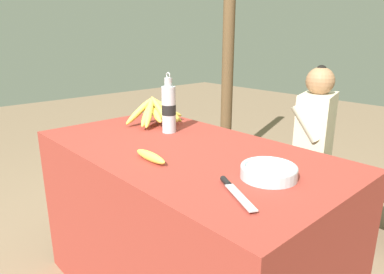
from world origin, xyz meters
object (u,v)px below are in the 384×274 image
Objects in this scene: support_post_near at (228,54)px; loose_banana_front at (150,156)px; water_bottle at (169,108)px; seated_vendor at (308,135)px; banana_bunch_ripe at (157,112)px; serving_bowl at (268,171)px; wooden_bench at (313,173)px; knife at (232,189)px.

loose_banana_front is at bearing -55.99° from support_post_near.
seated_vendor is at bearing 78.92° from water_bottle.
banana_bunch_ripe is 1.64m from support_post_near.
banana_bunch_ripe is 1.10m from seated_vendor.
wooden_bench is at bearing 110.29° from serving_bowl.
banana_bunch_ripe reaches higher than serving_bowl.
loose_banana_front reaches higher than wooden_bench.
banana_bunch_ripe is 1.88× the size of loose_banana_front.
water_bottle reaches higher than banana_bunch_ripe.
loose_banana_front is at bearing -149.43° from knife.
banana_bunch_ripe is 1.81× the size of serving_bowl.
wooden_bench is (-0.03, 1.42, -0.48)m from loose_banana_front.
knife is 1.44m from seated_vendor.
water_bottle reaches higher than wooden_bench.
support_post_near reaches higher than loose_banana_front.
knife is 1.53m from wooden_bench.
knife is at bearing -47.54° from support_post_near.
support_post_near reaches higher than serving_bowl.
seated_vendor is (-0.48, 1.35, -0.19)m from knife.
banana_bunch_ripe reaches higher than knife.
water_bottle is 0.28× the size of seated_vendor.
loose_banana_front is 1.39m from seated_vendor.
banana_bunch_ripe is at bearing 169.21° from serving_bowl.
knife is (0.40, 0.03, -0.01)m from loose_banana_front.
serving_bowl is 0.87× the size of knife.
support_post_near is (-1.13, 0.42, 0.49)m from seated_vendor.
seated_vendor reaches higher than loose_banana_front.
serving_bowl is 0.72m from water_bottle.
banana_bunch_ripe is at bearing -175.20° from knife.
support_post_near is at bearing 124.01° from loose_banana_front.
serving_bowl is 2.29m from support_post_near.
water_bottle is 1.61× the size of loose_banana_front.
loose_banana_front is 1.50m from wooden_bench.
water_bottle is 0.17× the size of wooden_bench.
loose_banana_front is 2.18m from support_post_near.
loose_banana_front is at bearing -88.61° from wooden_bench.
serving_bowl is 0.18× the size of seated_vendor.
seated_vendor reaches higher than knife.
banana_bunch_ripe is 0.18m from water_bottle.
seated_vendor is at bearing 69.87° from banana_bunch_ripe.
support_post_near is at bearing 122.18° from water_bottle.
knife is at bearing -72.49° from wooden_bench.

